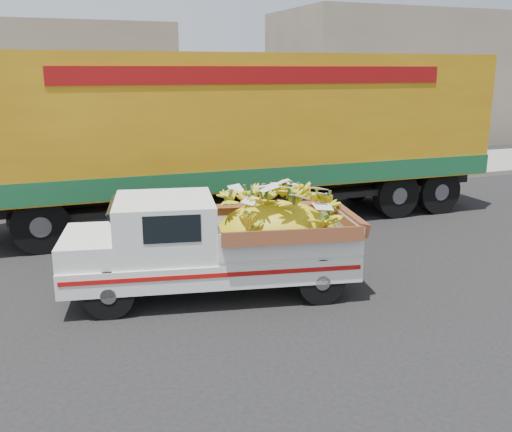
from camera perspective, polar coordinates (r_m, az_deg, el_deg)
name	(u,v)px	position (r m, az deg, el deg)	size (l,w,h in m)	color
ground	(295,282)	(9.66, 3.95, -6.62)	(100.00, 100.00, 0.00)	black
curb	(192,198)	(15.61, -6.38, 1.84)	(60.00, 0.25, 0.15)	gray
sidewalk	(174,184)	(17.60, -8.17, 3.22)	(60.00, 4.00, 0.14)	gray
building_right	(421,79)	(29.71, 16.14, 13.06)	(14.00, 6.00, 6.00)	gray
pickup_truck	(233,241)	(8.99, -2.36, -2.53)	(4.71, 2.50, 1.57)	black
semi_trailer	(245,130)	(13.15, -1.09, 8.61)	(12.02, 2.77, 3.80)	black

